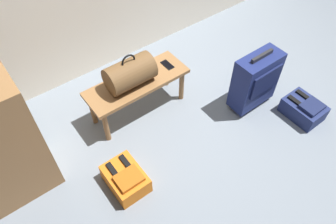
{
  "coord_description": "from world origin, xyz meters",
  "views": [
    {
      "loc": [
        -1.42,
        -1.15,
        2.48
      ],
      "look_at": [
        -0.28,
        0.36,
        0.25
      ],
      "focal_mm": 34.13,
      "sensor_mm": 36.0,
      "label": 1
    }
  ],
  "objects_px": {
    "bench": "(137,86)",
    "backpack_navy": "(304,109)",
    "suitcase_upright_navy": "(256,80)",
    "backpack_orange": "(126,179)",
    "duffel_bag_brown": "(130,73)",
    "cell_phone": "(167,65)"
  },
  "relations": [
    {
      "from": "duffel_bag_brown",
      "to": "backpack_orange",
      "type": "relative_size",
      "value": 1.16
    },
    {
      "from": "cell_phone",
      "to": "suitcase_upright_navy",
      "type": "height_order",
      "value": "suitcase_upright_navy"
    },
    {
      "from": "backpack_orange",
      "to": "backpack_navy",
      "type": "relative_size",
      "value": 1.0
    },
    {
      "from": "duffel_bag_brown",
      "to": "cell_phone",
      "type": "bearing_deg",
      "value": 0.55
    },
    {
      "from": "cell_phone",
      "to": "suitcase_upright_navy",
      "type": "xyz_separation_m",
      "value": [
        0.6,
        -0.63,
        -0.07
      ]
    },
    {
      "from": "cell_phone",
      "to": "backpack_navy",
      "type": "height_order",
      "value": "cell_phone"
    },
    {
      "from": "duffel_bag_brown",
      "to": "backpack_navy",
      "type": "distance_m",
      "value": 1.74
    },
    {
      "from": "duffel_bag_brown",
      "to": "cell_phone",
      "type": "distance_m",
      "value": 0.44
    },
    {
      "from": "duffel_bag_brown",
      "to": "cell_phone",
      "type": "xyz_separation_m",
      "value": [
        0.42,
        0.0,
        -0.13
      ]
    },
    {
      "from": "duffel_bag_brown",
      "to": "backpack_navy",
      "type": "bearing_deg",
      "value": -38.47
    },
    {
      "from": "bench",
      "to": "backpack_orange",
      "type": "height_order",
      "value": "bench"
    },
    {
      "from": "bench",
      "to": "backpack_orange",
      "type": "distance_m",
      "value": 0.89
    },
    {
      "from": "duffel_bag_brown",
      "to": "suitcase_upright_navy",
      "type": "xyz_separation_m",
      "value": [
        1.02,
        -0.62,
        -0.2
      ]
    },
    {
      "from": "bench",
      "to": "duffel_bag_brown",
      "type": "bearing_deg",
      "value": -180.0
    },
    {
      "from": "bench",
      "to": "backpack_navy",
      "type": "xyz_separation_m",
      "value": [
        1.26,
        -1.05,
        -0.25
      ]
    },
    {
      "from": "suitcase_upright_navy",
      "to": "backpack_orange",
      "type": "height_order",
      "value": "suitcase_upright_navy"
    },
    {
      "from": "backpack_navy",
      "to": "bench",
      "type": "bearing_deg",
      "value": 140.18
    },
    {
      "from": "duffel_bag_brown",
      "to": "backpack_orange",
      "type": "bearing_deg",
      "value": -127.93
    },
    {
      "from": "bench",
      "to": "suitcase_upright_navy",
      "type": "distance_m",
      "value": 1.14
    },
    {
      "from": "bench",
      "to": "suitcase_upright_navy",
      "type": "height_order",
      "value": "suitcase_upright_navy"
    },
    {
      "from": "backpack_orange",
      "to": "duffel_bag_brown",
      "type": "bearing_deg",
      "value": 52.07
    },
    {
      "from": "suitcase_upright_navy",
      "to": "duffel_bag_brown",
      "type": "bearing_deg",
      "value": 148.6
    }
  ]
}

